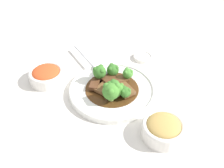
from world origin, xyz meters
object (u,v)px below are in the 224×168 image
at_px(broccoli_floret_5, 113,86).
at_px(beef_strip_0, 104,88).
at_px(beef_strip_1, 95,84).
at_px(sauce_dish, 143,57).
at_px(side_bowl_appetizer, 163,128).
at_px(side_bowl_kimchi, 46,75).
at_px(beef_strip_4, 119,80).
at_px(broccoli_floret_4, 118,89).
at_px(beef_strip_3, 124,88).
at_px(broccoli_floret_6, 113,70).
at_px(broccoli_floret_0, 128,73).
at_px(broccoli_floret_1, 111,91).
at_px(broccoli_floret_2, 99,72).
at_px(broccoli_floret_3, 125,92).
at_px(main_plate, 112,90).
at_px(beef_strip_2, 108,80).
at_px(serving_spoon, 98,71).

bearing_deg(broccoli_floret_5, beef_strip_0, 51.34).
relative_size(beef_strip_1, sauce_dish, 0.83).
relative_size(broccoli_floret_5, side_bowl_appetizer, 0.39).
bearing_deg(sauce_dish, side_bowl_kimchi, 93.51).
bearing_deg(beef_strip_1, beef_strip_0, -139.31).
bearing_deg(beef_strip_4, broccoli_floret_4, 156.45).
height_order(beef_strip_3, broccoli_floret_4, broccoli_floret_4).
relative_size(broccoli_floret_4, side_bowl_kimchi, 0.40).
bearing_deg(broccoli_floret_6, broccoli_floret_0, -129.11).
bearing_deg(broccoli_floret_0, broccoli_floret_5, 123.25).
xyz_separation_m(broccoli_floret_1, broccoli_floret_5, (0.03, -0.02, -0.01)).
bearing_deg(broccoli_floret_4, beef_strip_1, 39.46).
distance_m(broccoli_floret_5, sauce_dish, 0.23).
bearing_deg(broccoli_floret_2, side_bowl_appetizer, -158.05).
distance_m(broccoli_floret_2, broccoli_floret_3, 0.11).
height_order(main_plate, broccoli_floret_2, broccoli_floret_2).
distance_m(beef_strip_4, broccoli_floret_3, 0.07).
bearing_deg(beef_strip_2, sauce_dish, -55.95).
height_order(broccoli_floret_1, broccoli_floret_5, broccoli_floret_1).
height_order(beef_strip_1, broccoli_floret_2, broccoli_floret_2).
distance_m(broccoli_floret_0, serving_spoon, 0.10).
relative_size(beef_strip_3, broccoli_floret_1, 1.42).
distance_m(beef_strip_0, beef_strip_1, 0.04).
relative_size(broccoli_floret_5, broccoli_floret_6, 0.96).
distance_m(beef_strip_3, broccoli_floret_0, 0.05).
bearing_deg(beef_strip_1, broccoli_floret_0, -92.35).
xyz_separation_m(broccoli_floret_3, side_bowl_appetizer, (-0.15, -0.05, -0.01)).
distance_m(main_plate, serving_spoon, 0.09).
distance_m(serving_spoon, side_bowl_appetizer, 0.30).
bearing_deg(serving_spoon, beef_strip_2, -164.85).
xyz_separation_m(beef_strip_4, broccoli_floret_1, (-0.07, 0.05, 0.03)).
bearing_deg(sauce_dish, broccoli_floret_3, 144.32).
bearing_deg(side_bowl_appetizer, broccoli_floret_5, 23.14).
relative_size(beef_strip_3, broccoli_floret_4, 1.81).
height_order(beef_strip_2, broccoli_floret_2, broccoli_floret_2).
relative_size(beef_strip_1, broccoli_floret_3, 1.52).
distance_m(beef_strip_0, side_bowl_appetizer, 0.22).
bearing_deg(broccoli_floret_4, beef_strip_4, -23.55).
height_order(beef_strip_4, broccoli_floret_6, broccoli_floret_6).
relative_size(broccoli_floret_1, broccoli_floret_4, 1.28).
bearing_deg(sauce_dish, broccoli_floret_5, 134.19).
distance_m(main_plate, beef_strip_4, 0.04).
distance_m(beef_strip_0, serving_spoon, 0.09).
xyz_separation_m(beef_strip_1, beef_strip_3, (-0.04, -0.08, -0.00)).
bearing_deg(sauce_dish, broccoli_floret_2, 116.39).
xyz_separation_m(main_plate, broccoli_floret_5, (-0.02, 0.00, 0.03)).
bearing_deg(broccoli_floret_3, broccoli_floret_2, 26.05).
relative_size(beef_strip_1, broccoli_floret_5, 1.31).
distance_m(beef_strip_1, broccoli_floret_2, 0.04).
bearing_deg(broccoli_floret_2, beef_strip_2, -133.04).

